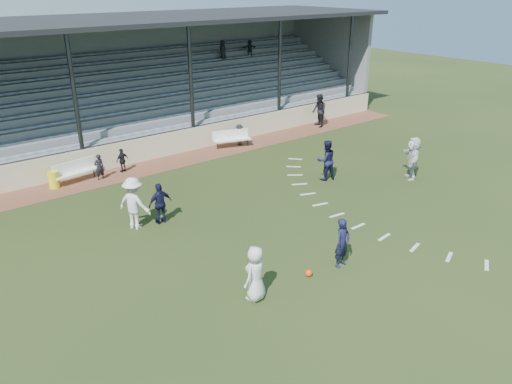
# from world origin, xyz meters

# --- Properties ---
(ground) EXTENTS (90.00, 90.00, 0.00)m
(ground) POSITION_xyz_m (0.00, 0.00, 0.00)
(ground) COLOR #253214
(ground) RESTS_ON ground
(cinder_track) EXTENTS (34.00, 2.00, 0.02)m
(cinder_track) POSITION_xyz_m (0.00, 10.50, 0.01)
(cinder_track) COLOR brown
(cinder_track) RESTS_ON ground
(retaining_wall) EXTENTS (34.00, 0.18, 1.20)m
(retaining_wall) POSITION_xyz_m (0.00, 11.55, 0.60)
(retaining_wall) COLOR beige
(retaining_wall) RESTS_ON ground
(bench_left) EXTENTS (2.04, 0.77, 0.95)m
(bench_left) POSITION_xyz_m (-3.71, 10.87, 0.58)
(bench_left) COLOR white
(bench_left) RESTS_ON cinder_track
(bench_right) EXTENTS (2.02, 1.09, 0.95)m
(bench_right) POSITION_xyz_m (4.70, 10.58, 0.58)
(bench_right) COLOR white
(bench_right) RESTS_ON cinder_track
(trash_bin) EXTENTS (0.46, 0.46, 0.74)m
(trash_bin) POSITION_xyz_m (-4.72, 10.73, 0.39)
(trash_bin) COLOR yellow
(trash_bin) RESTS_ON cinder_track
(football) EXTENTS (0.22, 0.22, 0.22)m
(football) POSITION_xyz_m (-0.94, -1.30, 0.11)
(football) COLOR #EF400E
(football) RESTS_ON ground
(player_white_lead) EXTENTS (0.94, 0.76, 1.66)m
(player_white_lead) POSITION_xyz_m (-2.95, -1.19, 0.83)
(player_white_lead) COLOR silver
(player_white_lead) RESTS_ON ground
(player_navy_lead) EXTENTS (0.65, 0.48, 1.63)m
(player_navy_lead) POSITION_xyz_m (0.31, -1.47, 0.81)
(player_navy_lead) COLOR black
(player_navy_lead) RESTS_ON ground
(player_navy_mid) EXTENTS (1.04, 0.90, 1.85)m
(player_navy_mid) POSITION_xyz_m (5.29, 4.10, 0.93)
(player_navy_mid) COLOR black
(player_navy_mid) RESTS_ON ground
(player_white_wing) EXTENTS (1.25, 1.47, 1.97)m
(player_white_wing) POSITION_xyz_m (-3.64, 4.98, 0.98)
(player_white_wing) COLOR silver
(player_white_wing) RESTS_ON ground
(player_navy_wing) EXTENTS (0.93, 0.39, 1.58)m
(player_navy_wing) POSITION_xyz_m (-2.70, 4.79, 0.79)
(player_navy_wing) COLOR black
(player_navy_wing) RESTS_ON ground
(player_white_back) EXTENTS (1.65, 1.74, 1.96)m
(player_white_back) POSITION_xyz_m (8.47, 1.77, 0.98)
(player_white_back) COLOR silver
(player_white_back) RESTS_ON ground
(official) EXTENTS (1.07, 1.19, 2.01)m
(official) POSITION_xyz_m (11.33, 10.57, 1.02)
(official) COLOR black
(official) RESTS_ON cinder_track
(sub_left_near) EXTENTS (0.45, 0.31, 1.20)m
(sub_left_near) POSITION_xyz_m (-2.76, 10.44, 0.62)
(sub_left_near) COLOR black
(sub_left_near) RESTS_ON cinder_track
(sub_left_far) EXTENTS (0.72, 0.43, 1.14)m
(sub_left_far) POSITION_xyz_m (-1.53, 10.70, 0.59)
(sub_left_far) COLOR black
(sub_left_far) RESTS_ON cinder_track
(sub_right) EXTENTS (0.78, 0.49, 1.15)m
(sub_right) POSITION_xyz_m (5.29, 10.64, 0.59)
(sub_right) COLOR black
(sub_right) RESTS_ON cinder_track
(grandstand) EXTENTS (34.60, 9.00, 6.61)m
(grandstand) POSITION_xyz_m (0.01, 16.26, 2.20)
(grandstand) COLOR slate
(grandstand) RESTS_ON ground
(penalty_arc) EXTENTS (3.89, 14.63, 0.01)m
(penalty_arc) POSITION_xyz_m (4.12, 0.00, 0.01)
(penalty_arc) COLOR silver
(penalty_arc) RESTS_ON ground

